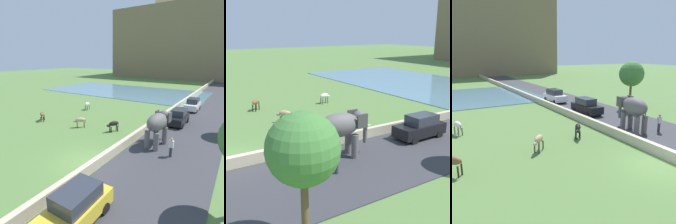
{
  "view_description": "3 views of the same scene",
  "coord_description": "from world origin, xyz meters",
  "views": [
    {
      "loc": [
        8.95,
        -9.92,
        7.48
      ],
      "look_at": [
        -2.38,
        7.37,
        1.84
      ],
      "focal_mm": 31.58,
      "sensor_mm": 36.0,
      "label": 1
    },
    {
      "loc": [
        18.32,
        -4.05,
        7.89
      ],
      "look_at": [
        -0.85,
        8.11,
        1.7
      ],
      "focal_mm": 48.83,
      "sensor_mm": 36.0,
      "label": 2
    },
    {
      "loc": [
        -11.54,
        -8.8,
        6.63
      ],
      "look_at": [
        -1.09,
        9.71,
        1.39
      ],
      "focal_mm": 38.36,
      "sensor_mm": 36.0,
      "label": 3
    }
  ],
  "objects": [
    {
      "name": "ground_plane",
      "position": [
        0.0,
        0.0,
        0.0
      ],
      "size": [
        220.0,
        220.0,
        0.0
      ],
      "primitive_type": "plane",
      "color": "#567A3D"
    },
    {
      "name": "road_surface",
      "position": [
        5.0,
        20.0,
        0.03
      ],
      "size": [
        7.0,
        120.0,
        0.06
      ],
      "primitive_type": "cube",
      "color": "#38383D",
      "rests_on": "ground"
    },
    {
      "name": "barrier_wall",
      "position": [
        1.2,
        18.0,
        0.36
      ],
      "size": [
        0.4,
        110.0,
        0.72
      ],
      "primitive_type": "cube",
      "color": "beige",
      "rests_on": "ground"
    },
    {
      "name": "elephant",
      "position": [
        3.44,
        5.73,
        2.04
      ],
      "size": [
        1.59,
        3.51,
        2.99
      ],
      "color": "#605B5B",
      "rests_on": "ground"
    },
    {
      "name": "person_beside_elephant",
      "position": [
        5.13,
        4.22,
        0.87
      ],
      "size": [
        0.36,
        0.22,
        1.63
      ],
      "color": "#33333D",
      "rests_on": "ground"
    },
    {
      "name": "car_white",
      "position": [
        3.42,
        20.27,
        0.9
      ],
      "size": [
        1.85,
        4.03,
        1.8
      ],
      "color": "white",
      "rests_on": "ground"
    },
    {
      "name": "car_black",
      "position": [
        3.42,
        12.62,
        0.9
      ],
      "size": [
        1.82,
        4.01,
        1.8
      ],
      "color": "black",
      "rests_on": "ground"
    },
    {
      "name": "cow_black",
      "position": [
        -1.63,
        6.49,
        0.84
      ],
      "size": [
        0.99,
        1.37,
        1.15
      ],
      "color": "black",
      "rests_on": "ground"
    },
    {
      "name": "cow_brown",
      "position": [
        -10.94,
        4.81,
        0.84
      ],
      "size": [
        1.23,
        1.21,
        1.15
      ],
      "color": "brown",
      "rests_on": "ground"
    },
    {
      "name": "cow_tan",
      "position": [
        -5.45,
        5.57,
        0.84
      ],
      "size": [
        1.23,
        1.2,
        1.15
      ],
      "color": "tan",
      "rests_on": "ground"
    },
    {
      "name": "cow_white",
      "position": [
        -9.91,
        12.11,
        0.84
      ],
      "size": [
        0.73,
        1.42,
        1.15
      ],
      "color": "silver",
      "rests_on": "ground"
    },
    {
      "name": "tree_near",
      "position": [
        9.76,
        12.4,
        4.19
      ],
      "size": [
        2.98,
        2.98,
        5.71
      ],
      "color": "brown",
      "rests_on": "ground"
    }
  ]
}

